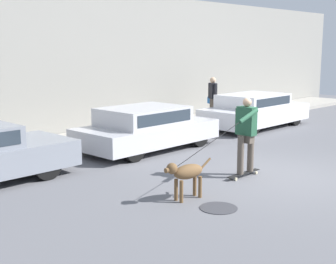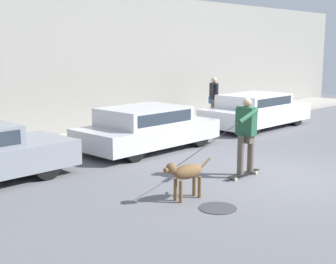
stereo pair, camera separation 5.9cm
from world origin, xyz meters
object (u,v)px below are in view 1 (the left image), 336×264
at_px(pedestrian_with_bag, 212,96).
at_px(dog, 186,173).
at_px(parked_car_1, 146,128).
at_px(skateboarder, 246,132).
at_px(parked_car_2, 255,111).

bearing_deg(pedestrian_with_bag, dog, -114.49).
distance_m(parked_car_1, skateboarder, 3.61).
relative_size(parked_car_2, pedestrian_with_bag, 2.80).
height_order(dog, pedestrian_with_bag, pedestrian_with_bag).
distance_m(skateboarder, pedestrian_with_bag, 7.49).
xyz_separation_m(parked_car_1, dog, (-2.43, -3.75, -0.09)).
distance_m(parked_car_2, skateboarder, 6.60).
xyz_separation_m(parked_car_1, pedestrian_with_bag, (4.92, 1.74, 0.42)).
bearing_deg(pedestrian_with_bag, parked_car_2, -52.61).
relative_size(parked_car_2, skateboarder, 1.52).
bearing_deg(parked_car_2, pedestrian_with_bag, 97.52).
height_order(dog, skateboarder, skateboarder).
relative_size(parked_car_1, parked_car_2, 0.93).
relative_size(parked_car_1, skateboarder, 1.42).
height_order(parked_car_2, pedestrian_with_bag, pedestrian_with_bag).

